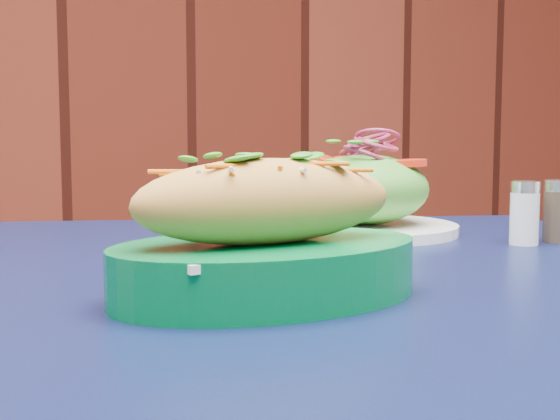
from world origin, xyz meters
name	(u,v)px	position (x,y,z in m)	size (l,w,h in m)	color
cafe_table	(277,365)	(-0.01, 1.17, 0.66)	(0.98, 0.98, 0.75)	black
banh_mi_basket	(267,240)	(-0.06, 1.06, 0.79)	(0.26, 0.19, 0.11)	#00642E
salad_plate	(365,196)	(0.17, 1.35, 0.80)	(0.22, 0.22, 0.12)	white
salt_shaker	(525,213)	(0.29, 1.21, 0.78)	(0.03, 0.03, 0.07)	white
pepper_shaker	(558,211)	(0.34, 1.21, 0.78)	(0.03, 0.03, 0.07)	#3F3326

